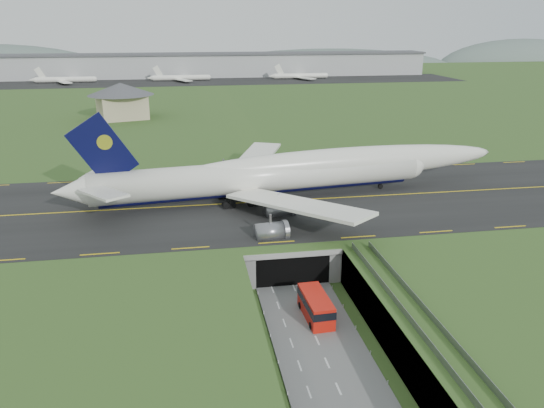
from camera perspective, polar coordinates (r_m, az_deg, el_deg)
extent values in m
plane|color=#355923|center=(79.84, 3.45, -11.45)|extent=(900.00, 900.00, 0.00)
cube|color=gray|center=(78.37, 3.49, -9.56)|extent=(800.00, 800.00, 6.00)
cube|color=slate|center=(73.60, 4.78, -14.28)|extent=(12.00, 75.00, 0.20)
cube|color=black|center=(106.93, -0.42, 0.24)|extent=(800.00, 44.00, 0.18)
cube|color=gray|center=(94.18, 0.94, -2.79)|extent=(16.00, 22.00, 1.00)
cube|color=gray|center=(94.20, -3.27, -4.46)|extent=(2.00, 22.00, 6.00)
cube|color=gray|center=(96.56, 5.03, -3.90)|extent=(2.00, 22.00, 6.00)
cube|color=black|center=(90.84, 1.51, -5.70)|extent=(12.00, 12.00, 5.00)
cube|color=#A8A8A3|center=(84.16, 2.31, -5.46)|extent=(17.00, 0.50, 0.80)
cube|color=#A8A8A3|center=(65.39, 17.05, -13.87)|extent=(3.00, 53.00, 0.50)
cube|color=gray|center=(64.43, 15.97, -13.50)|extent=(0.06, 53.00, 1.00)
cube|color=gray|center=(65.59, 18.24, -13.12)|extent=(0.06, 53.00, 1.00)
cylinder|color=#A8A8A3|center=(68.85, 15.88, -14.91)|extent=(0.90, 0.90, 5.60)
cylinder|color=#A8A8A3|center=(78.17, 12.17, -10.23)|extent=(0.90, 0.90, 5.60)
cylinder|color=white|center=(106.65, -1.10, 2.99)|extent=(67.04, 14.17, 6.28)
sphere|color=white|center=(119.54, 14.57, 4.13)|extent=(6.85, 6.85, 6.16)
cone|color=white|center=(103.61, -20.87, 1.25)|extent=(7.53, 6.74, 5.97)
ellipsoid|color=white|center=(112.21, 7.83, 4.37)|extent=(71.14, 14.17, 6.60)
ellipsoid|color=black|center=(118.85, 14.19, 4.47)|extent=(4.69, 3.25, 2.20)
cylinder|color=#080933|center=(107.35, -1.09, 1.74)|extent=(63.29, 10.16, 2.64)
cube|color=white|center=(122.06, -2.16, 4.56)|extent=(17.90, 29.76, 2.64)
cube|color=white|center=(109.95, -17.68, 3.38)|extent=(8.02, 11.68, 1.01)
cube|color=white|center=(93.16, 2.63, -0.03)|extent=(23.14, 27.67, 2.64)
cube|color=white|center=(95.77, -17.74, 1.14)|extent=(9.80, 11.40, 1.01)
cube|color=#080933|center=(101.40, -17.76, 5.55)|extent=(12.47, 2.07, 13.89)
cylinder|color=yellow|center=(101.08, -17.56, 6.39)|extent=(2.81, 1.01, 2.75)
cylinder|color=slate|center=(116.61, -1.96, 2.32)|extent=(5.45, 3.82, 3.24)
cylinder|color=slate|center=(125.31, -5.21, 3.43)|extent=(5.45, 3.82, 3.24)
cylinder|color=slate|center=(99.52, 0.73, -0.61)|extent=(5.45, 3.82, 3.24)
cylinder|color=slate|center=(89.04, -0.18, -3.02)|extent=(5.45, 3.82, 3.24)
cylinder|color=black|center=(117.48, 11.58, 1.89)|extent=(1.13, 0.62, 1.08)
cube|color=black|center=(106.86, -3.37, 0.63)|extent=(6.67, 7.52, 1.37)
cube|color=red|center=(77.39, 4.74, -10.91)|extent=(3.57, 8.68, 3.42)
cube|color=black|center=(77.05, 4.75, -10.47)|extent=(3.64, 8.79, 1.14)
cube|color=black|center=(78.10, 4.71, -11.82)|extent=(3.31, 8.10, 0.57)
cylinder|color=black|center=(75.33, 4.24, -12.93)|extent=(0.44, 1.04, 1.03)
cylinder|color=black|center=(80.03, 3.08, -10.85)|extent=(0.44, 1.04, 1.03)
cylinder|color=black|center=(76.11, 6.43, -12.64)|extent=(0.44, 1.04, 1.03)
cylinder|color=black|center=(80.77, 5.15, -10.60)|extent=(0.44, 1.04, 1.03)
cube|color=#BEAE89|center=(210.82, -15.82, 10.04)|extent=(20.64, 20.64, 8.85)
cone|color=#4C4C51|center=(209.98, -15.99, 11.82)|extent=(30.27, 30.27, 4.43)
cube|color=#B2B2B2|center=(368.37, -7.26, 14.56)|extent=(300.00, 22.00, 15.00)
cube|color=#4C4C51|center=(367.90, -7.31, 15.73)|extent=(302.00, 24.00, 1.20)
cube|color=black|center=(339.15, -6.97, 12.96)|extent=(320.00, 50.00, 0.08)
cylinder|color=white|center=(350.37, -21.36, 12.37)|extent=(34.00, 3.20, 3.20)
cylinder|color=white|center=(343.55, -9.76, 13.25)|extent=(34.00, 3.20, 3.20)
cylinder|color=white|center=(351.88, 3.07, 13.62)|extent=(34.00, 3.20, 3.20)
ellipsoid|color=#566860|center=(517.23, 5.91, 13.87)|extent=(260.00, 91.00, 44.00)
ellipsoid|color=#566860|center=(601.62, 25.12, 12.94)|extent=(180.00, 63.00, 60.00)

